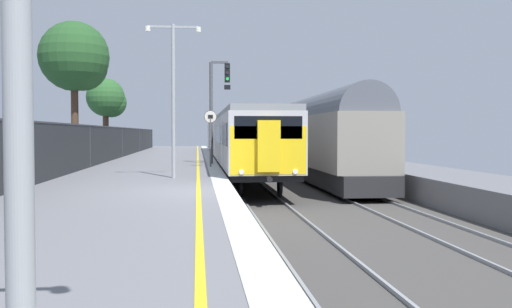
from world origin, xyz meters
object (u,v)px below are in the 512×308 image
signal_gantry (216,100)px  background_tree_centre (76,60)px  freight_train_adjacent_track (301,135)px  background_tree_left (107,100)px  commuter_train_at_platform (233,138)px  platform_lamp_mid (173,87)px  speed_limit_sign (210,131)px

signal_gantry → background_tree_centre: 8.70m
freight_train_adjacent_track → background_tree_centre: background_tree_centre is taller
signal_gantry → background_tree_centre: bearing=158.2°
background_tree_left → background_tree_centre: bearing=-89.9°
commuter_train_at_platform → platform_lamp_mid: (-3.33, -18.58, 2.01)m
freight_train_adjacent_track → signal_gantry: signal_gantry is taller
platform_lamp_mid → background_tree_centre: bearing=115.6°
speed_limit_sign → background_tree_left: size_ratio=0.47×
speed_limit_sign → background_tree_centre: (-7.40, 5.80, 4.05)m
signal_gantry → commuter_train_at_platform: bearing=80.9°
freight_train_adjacent_track → background_tree_centre: size_ratio=3.84×
background_tree_left → signal_gantry: bearing=-61.6°
background_tree_left → speed_limit_sign: bearing=-66.5°
commuter_train_at_platform → background_tree_left: background_tree_left is taller
commuter_train_at_platform → speed_limit_sign: commuter_train_at_platform is taller
freight_train_adjacent_track → background_tree_left: size_ratio=5.25×
signal_gantry → platform_lamp_mid: 9.43m
commuter_train_at_platform → signal_gantry: signal_gantry is taller
commuter_train_at_platform → background_tree_left: 10.93m
background_tree_centre → background_tree_left: bearing=90.1°
freight_train_adjacent_track → background_tree_centre: bearing=-170.2°
commuter_train_at_platform → platform_lamp_mid: size_ratio=7.18×
signal_gantry → background_tree_left: (-7.78, 14.35, 0.81)m
background_tree_left → background_tree_centre: (0.02, -11.25, 1.61)m
speed_limit_sign → signal_gantry: bearing=82.4°
commuter_train_at_platform → background_tree_left: size_ratio=6.90×
signal_gantry → speed_limit_sign: 3.17m
commuter_train_at_platform → background_tree_centre: 12.02m
commuter_train_at_platform → freight_train_adjacent_track: bearing=-44.5°
platform_lamp_mid → background_tree_left: size_ratio=0.96×
freight_train_adjacent_track → signal_gantry: size_ratio=5.62×
signal_gantry → platform_lamp_mid: platform_lamp_mid is taller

